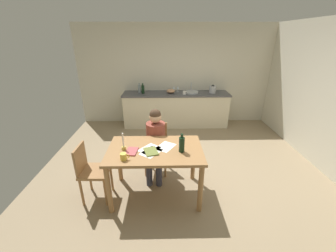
# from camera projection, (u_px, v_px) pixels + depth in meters

# --- Properties ---
(ground_plane) EXTENTS (5.20, 5.20, 0.04)m
(ground_plane) POSITION_uv_depth(u_px,v_px,m) (182.00, 173.00, 3.83)
(ground_plane) COLOR #937F60
(wall_back) EXTENTS (5.20, 0.12, 2.60)m
(wall_back) POSITION_uv_depth(u_px,v_px,m) (175.00, 75.00, 5.70)
(wall_back) COLOR beige
(wall_back) RESTS_ON ground
(kitchen_counter) EXTENTS (2.78, 0.64, 0.90)m
(kitchen_counter) POSITION_uv_depth(u_px,v_px,m) (176.00, 109.00, 5.71)
(kitchen_counter) COLOR beige
(kitchen_counter) RESTS_ON ground
(dining_table) EXTENTS (1.35, 0.85, 0.80)m
(dining_table) POSITION_uv_depth(u_px,v_px,m) (155.00, 156.00, 3.05)
(dining_table) COLOR #9E7042
(dining_table) RESTS_ON ground
(chair_at_table) EXTENTS (0.43, 0.43, 0.88)m
(chair_at_table) POSITION_uv_depth(u_px,v_px,m) (156.00, 145.00, 3.73)
(chair_at_table) COLOR #9E7042
(chair_at_table) RESTS_ON ground
(person_seated) EXTENTS (0.34, 0.61, 1.19)m
(person_seated) POSITION_uv_depth(u_px,v_px,m) (155.00, 140.00, 3.52)
(person_seated) COLOR brown
(person_seated) RESTS_ON ground
(chair_side_empty) EXTENTS (0.41, 0.41, 0.88)m
(chair_side_empty) POSITION_uv_depth(u_px,v_px,m) (91.00, 170.00, 3.05)
(chair_side_empty) COLOR #9E7042
(chair_side_empty) RESTS_ON ground
(coffee_mug) EXTENTS (0.12, 0.08, 0.09)m
(coffee_mug) POSITION_uv_depth(u_px,v_px,m) (124.00, 157.00, 2.72)
(coffee_mug) COLOR #F2CC4C
(coffee_mug) RESTS_ON dining_table
(candlestick) EXTENTS (0.06, 0.06, 0.26)m
(candlestick) POSITION_uv_depth(u_px,v_px,m) (124.00, 145.00, 2.95)
(candlestick) COLOR gold
(candlestick) RESTS_ON dining_table
(book_magazine) EXTENTS (0.23, 0.28, 0.02)m
(book_magazine) POSITION_uv_depth(u_px,v_px,m) (151.00, 151.00, 2.92)
(book_magazine) COLOR olive
(book_magazine) RESTS_ON dining_table
(book_cookery) EXTENTS (0.18, 0.24, 0.02)m
(book_cookery) POSITION_uv_depth(u_px,v_px,m) (132.00, 151.00, 2.92)
(book_cookery) COLOR #B04F52
(book_cookery) RESTS_ON dining_table
(paper_letter) EXTENTS (0.33, 0.36, 0.00)m
(paper_letter) POSITION_uv_depth(u_px,v_px,m) (166.00, 147.00, 3.06)
(paper_letter) COLOR white
(paper_letter) RESTS_ON dining_table
(paper_bill) EXTENTS (0.34, 0.36, 0.00)m
(paper_bill) POSITION_uv_depth(u_px,v_px,m) (151.00, 152.00, 2.92)
(paper_bill) COLOR white
(paper_bill) RESTS_ON dining_table
(paper_envelope) EXTENTS (0.35, 0.36, 0.00)m
(paper_envelope) POSITION_uv_depth(u_px,v_px,m) (149.00, 149.00, 3.00)
(paper_envelope) COLOR white
(paper_envelope) RESTS_ON dining_table
(wine_bottle_on_table) EXTENTS (0.08, 0.08, 0.27)m
(wine_bottle_on_table) POSITION_uv_depth(u_px,v_px,m) (182.00, 144.00, 2.89)
(wine_bottle_on_table) COLOR black
(wine_bottle_on_table) RESTS_ON dining_table
(sink_unit) EXTENTS (0.36, 0.36, 0.24)m
(sink_unit) POSITION_uv_depth(u_px,v_px,m) (192.00, 92.00, 5.53)
(sink_unit) COLOR #B2B7BC
(sink_unit) RESTS_ON kitchen_counter
(bottle_oil) EXTENTS (0.07, 0.07, 0.25)m
(bottle_oil) POSITION_uv_depth(u_px,v_px,m) (139.00, 89.00, 5.51)
(bottle_oil) COLOR #8C999E
(bottle_oil) RESTS_ON kitchen_counter
(bottle_vinegar) EXTENTS (0.08, 0.08, 0.26)m
(bottle_vinegar) POSITION_uv_depth(u_px,v_px,m) (143.00, 89.00, 5.46)
(bottle_vinegar) COLOR black
(bottle_vinegar) RESTS_ON kitchen_counter
(mixing_bowl) EXTENTS (0.23, 0.23, 0.10)m
(mixing_bowl) POSITION_uv_depth(u_px,v_px,m) (171.00, 91.00, 5.51)
(mixing_bowl) COLOR tan
(mixing_bowl) RESTS_ON kitchen_counter
(stovetop_kettle) EXTENTS (0.18, 0.18, 0.22)m
(stovetop_kettle) POSITION_uv_depth(u_px,v_px,m) (213.00, 89.00, 5.51)
(stovetop_kettle) COLOR #B7BABF
(stovetop_kettle) RESTS_ON kitchen_counter
(wine_glass_near_sink) EXTENTS (0.07, 0.07, 0.15)m
(wine_glass_near_sink) POSITION_uv_depth(u_px,v_px,m) (178.00, 88.00, 5.63)
(wine_glass_near_sink) COLOR silver
(wine_glass_near_sink) RESTS_ON kitchen_counter
(wine_glass_by_kettle) EXTENTS (0.07, 0.07, 0.15)m
(wine_glass_by_kettle) POSITION_uv_depth(u_px,v_px,m) (174.00, 88.00, 5.62)
(wine_glass_by_kettle) COLOR silver
(wine_glass_by_kettle) RESTS_ON kitchen_counter
(teacup_on_counter) EXTENTS (0.12, 0.08, 0.09)m
(teacup_on_counter) POSITION_uv_depth(u_px,v_px,m) (184.00, 93.00, 5.38)
(teacup_on_counter) COLOR white
(teacup_on_counter) RESTS_ON kitchen_counter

